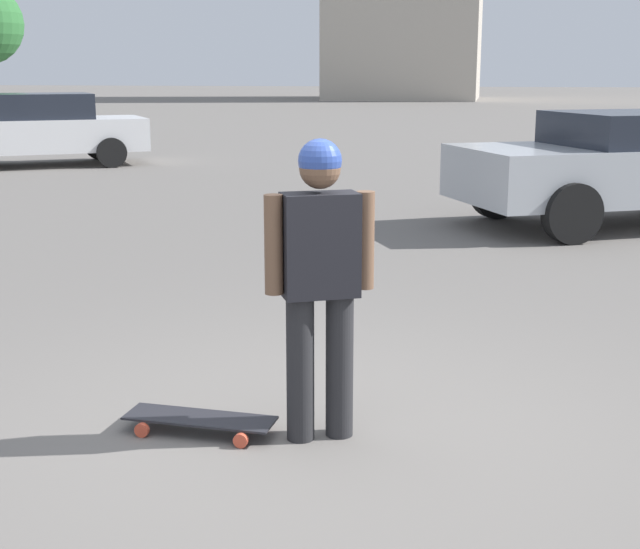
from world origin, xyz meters
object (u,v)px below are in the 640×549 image
at_px(person, 320,270).
at_px(skateboard, 200,420).
at_px(car_parked_near, 630,165).
at_px(car_parked_far, 40,129).

bearing_deg(person, skateboard, 160.90).
bearing_deg(skateboard, person, -170.42).
xyz_separation_m(car_parked_near, car_parked_far, (5.31, 10.91, -0.01)).
height_order(skateboard, car_parked_near, car_parked_near).
relative_size(person, skateboard, 1.90).
bearing_deg(person, car_parked_near, 45.58).
xyz_separation_m(person, car_parked_far, (12.69, 8.38, -0.17)).
bearing_deg(car_parked_far, person, 90.77).
distance_m(skateboard, car_parked_near, 8.14).
bearing_deg(car_parked_near, skateboard, 39.94).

